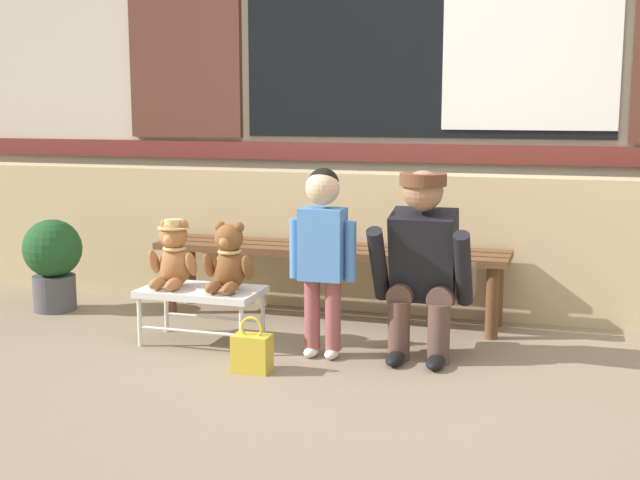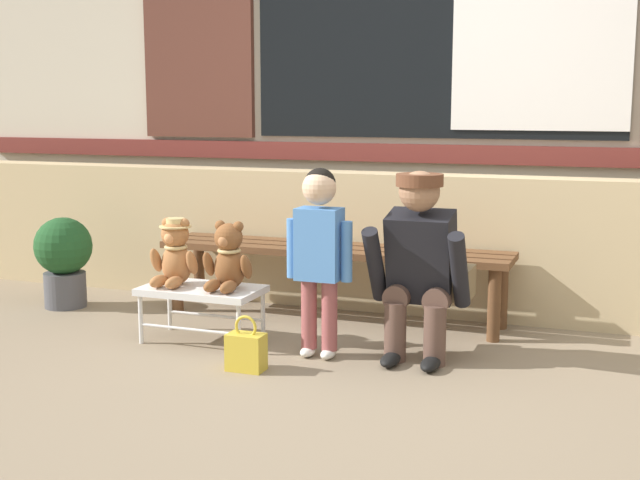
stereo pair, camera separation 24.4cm
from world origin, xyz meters
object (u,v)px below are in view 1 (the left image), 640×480
at_px(teddy_bear_with_hat, 173,255).
at_px(teddy_bear_plain, 229,260).
at_px(potted_plant, 53,259).
at_px(small_display_bench, 201,295).
at_px(handbag_on_ground, 252,352).
at_px(wooden_bench_long, 329,258).
at_px(child_standing, 323,242).
at_px(adult_crouching, 425,264).

xyz_separation_m(teddy_bear_with_hat, teddy_bear_plain, (0.32, -0.00, -0.01)).
bearing_deg(potted_plant, small_display_bench, -18.36).
distance_m(handbag_on_ground, potted_plant, 1.81).
bearing_deg(wooden_bench_long, teddy_bear_plain, -116.35).
xyz_separation_m(small_display_bench, teddy_bear_with_hat, (-0.16, 0.00, 0.21)).
relative_size(teddy_bear_plain, child_standing, 0.38).
bearing_deg(handbag_on_ground, wooden_bench_long, 86.49).
bearing_deg(child_standing, potted_plant, 167.00).
bearing_deg(wooden_bench_long, teddy_bear_with_hat, -133.88).
xyz_separation_m(wooden_bench_long, potted_plant, (-1.69, -0.29, -0.05)).
bearing_deg(wooden_bench_long, small_display_bench, -126.00).
relative_size(child_standing, adult_crouching, 1.01).
relative_size(wooden_bench_long, teddy_bear_plain, 5.78).
bearing_deg(child_standing, small_display_bench, 176.77).
xyz_separation_m(adult_crouching, handbag_on_ground, (-0.74, -0.48, -0.38)).
relative_size(wooden_bench_long, adult_crouching, 2.21).
bearing_deg(child_standing, handbag_on_ground, -127.13).
xyz_separation_m(wooden_bench_long, handbag_on_ground, (-0.06, -1.06, -0.28)).
distance_m(small_display_bench, adult_crouching, 1.20).
height_order(adult_crouching, potted_plant, adult_crouching).
xyz_separation_m(teddy_bear_plain, child_standing, (0.53, -0.04, 0.13)).
height_order(wooden_bench_long, child_standing, child_standing).
xyz_separation_m(child_standing, handbag_on_ground, (-0.25, -0.33, -0.50)).
bearing_deg(wooden_bench_long, handbag_on_ground, -93.51).
bearing_deg(teddy_bear_with_hat, potted_plant, 159.12).
relative_size(small_display_bench, potted_plant, 1.12).
relative_size(handbag_on_ground, potted_plant, 0.48).
height_order(teddy_bear_plain, potted_plant, teddy_bear_plain).
bearing_deg(wooden_bench_long, child_standing, -75.63).
relative_size(wooden_bench_long, potted_plant, 3.68).
xyz_separation_m(teddy_bear_plain, handbag_on_ground, (0.28, -0.37, -0.37)).
relative_size(teddy_bear_with_hat, teddy_bear_plain, 1.00).
bearing_deg(adult_crouching, potted_plant, 173.06).
bearing_deg(teddy_bear_plain, handbag_on_ground, -53.48).
height_order(small_display_bench, adult_crouching, adult_crouching).
bearing_deg(teddy_bear_plain, potted_plant, 163.75).
height_order(child_standing, handbag_on_ground, child_standing).
bearing_deg(teddy_bear_with_hat, small_display_bench, -0.77).
xyz_separation_m(wooden_bench_long, small_display_bench, (-0.50, -0.69, -0.11)).
relative_size(teddy_bear_with_hat, adult_crouching, 0.38).
bearing_deg(adult_crouching, small_display_bench, -174.82).
xyz_separation_m(wooden_bench_long, teddy_bear_with_hat, (-0.66, -0.69, 0.10)).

